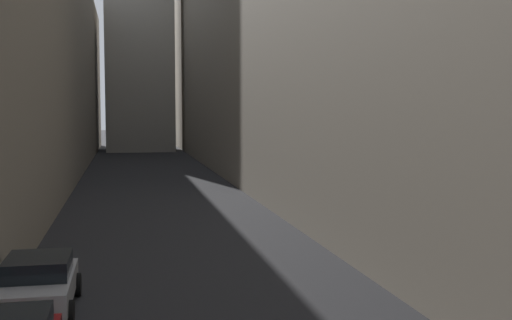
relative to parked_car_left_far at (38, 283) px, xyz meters
The scene contains 3 objects.
ground_plane 25.56m from the parked_car_left_far, 80.08° to the left, with size 264.00×264.00×0.00m, color #232326.
building_block_right 33.04m from the parked_car_left_far, 60.89° to the left, with size 10.46×108.00×23.93m, color gray.
parked_car_left_far is the anchor object (origin of this frame).
Camera 1 is at (-2.10, 5.46, 5.36)m, focal length 44.55 mm.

